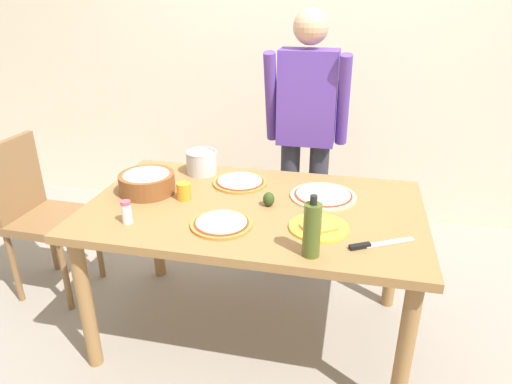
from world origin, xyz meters
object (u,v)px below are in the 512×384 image
dining_table (254,222)px  avocado (269,199)px  pizza_cooked_on_tray (221,223)px  cup_orange (184,191)px  popcorn_bowl (147,181)px  steel_pot (202,162)px  person_cook (306,128)px  salt_shaker (127,212)px  chef_knife (374,244)px  olive_oil_bottle (312,229)px  plate_with_slice (319,227)px  pizza_raw_on_board (323,196)px  pizza_second_cooked (240,182)px  chair_wooden_left (38,209)px

dining_table → avocado: 0.15m
pizza_cooked_on_tray → cup_orange: (-0.26, 0.22, 0.03)m
popcorn_bowl → steel_pot: bearing=59.3°
pizza_cooked_on_tray → dining_table: bearing=67.2°
person_cook → salt_shaker: person_cook is taller
person_cook → chef_knife: size_ratio=6.10×
avocado → olive_oil_bottle: bearing=-58.3°
plate_with_slice → popcorn_bowl: (-0.89, 0.20, 0.05)m
popcorn_bowl → olive_oil_bottle: 0.98m
popcorn_bowl → chef_knife: 1.16m
pizza_raw_on_board → salt_shaker: size_ratio=3.09×
pizza_cooked_on_tray → plate_with_slice: (0.42, 0.06, -0.00)m
person_cook → steel_pot: (-0.53, -0.41, -0.11)m
plate_with_slice → chef_knife: plate_with_slice is taller
person_cook → cup_orange: 0.92m
pizza_cooked_on_tray → olive_oil_bottle: olive_oil_bottle is taller
popcorn_bowl → avocado: 0.64m
person_cook → pizza_cooked_on_tray: size_ratio=5.89×
salt_shaker → chef_knife: (1.07, 0.03, -0.05)m
pizza_second_cooked → chef_knife: size_ratio=1.09×
steel_pot → chef_knife: size_ratio=0.65×
pizza_raw_on_board → cup_orange: size_ratio=3.86×
person_cook → chair_wooden_left: bearing=-156.9°
chair_wooden_left → pizza_second_cooked: bearing=5.7°
person_cook → avocado: size_ratio=23.14×
pizza_cooked_on_tray → popcorn_bowl: bearing=150.8°
pizza_raw_on_board → avocado: size_ratio=4.69×
plate_with_slice → steel_pot: (-0.71, 0.52, 0.06)m
pizza_cooked_on_tray → chef_knife: pizza_cooked_on_tray is taller
olive_oil_bottle → avocado: olive_oil_bottle is taller
pizza_cooked_on_tray → cup_orange: 0.34m
pizza_second_cooked → steel_pot: bearing=157.4°
olive_oil_bottle → person_cook: bearing=98.1°
plate_with_slice → olive_oil_bottle: size_ratio=1.02×
dining_table → chef_knife: bearing=-24.9°
pizza_cooked_on_tray → salt_shaker: 0.42m
plate_with_slice → chair_wooden_left: bearing=169.9°
plate_with_slice → steel_pot: bearing=143.8°
pizza_second_cooked → salt_shaker: (-0.38, -0.54, 0.04)m
dining_table → person_cook: size_ratio=0.99×
plate_with_slice → olive_oil_bottle: bearing=-92.8°
chair_wooden_left → cup_orange: 1.01m
olive_oil_bottle → steel_pot: 1.01m
olive_oil_bottle → plate_with_slice: bearing=87.2°
plate_with_slice → avocado: avocado is taller
dining_table → avocado: size_ratio=22.86×
chair_wooden_left → plate_with_slice: bearing=-10.1°
person_cook → chef_knife: (0.40, -1.02, -0.17)m
dining_table → person_cook: (0.15, 0.76, 0.27)m
cup_orange → avocado: 0.42m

